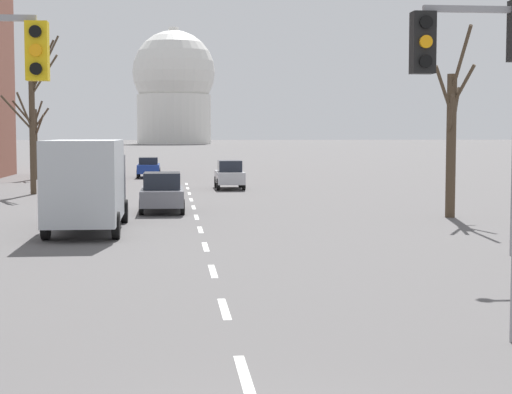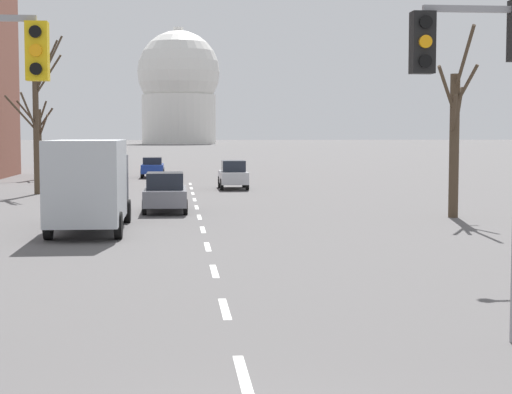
# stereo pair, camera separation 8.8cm
# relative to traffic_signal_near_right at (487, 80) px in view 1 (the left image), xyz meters

# --- Properties ---
(lane_stripe_0) EXTENTS (0.16, 2.00, 0.01)m
(lane_stripe_0) POSITION_rel_traffic_signal_near_right_xyz_m (-3.98, -1.44, -4.21)
(lane_stripe_0) COLOR silver
(lane_stripe_0) RESTS_ON ground_plane
(lane_stripe_1) EXTENTS (0.16, 2.00, 0.01)m
(lane_stripe_1) POSITION_rel_traffic_signal_near_right_xyz_m (-3.98, 3.06, -4.21)
(lane_stripe_1) COLOR silver
(lane_stripe_1) RESTS_ON ground_plane
(lane_stripe_2) EXTENTS (0.16, 2.00, 0.01)m
(lane_stripe_2) POSITION_rel_traffic_signal_near_right_xyz_m (-3.98, 7.56, -4.21)
(lane_stripe_2) COLOR silver
(lane_stripe_2) RESTS_ON ground_plane
(lane_stripe_3) EXTENTS (0.16, 2.00, 0.01)m
(lane_stripe_3) POSITION_rel_traffic_signal_near_right_xyz_m (-3.98, 12.06, -4.21)
(lane_stripe_3) COLOR silver
(lane_stripe_3) RESTS_ON ground_plane
(lane_stripe_4) EXTENTS (0.16, 2.00, 0.01)m
(lane_stripe_4) POSITION_rel_traffic_signal_near_right_xyz_m (-3.98, 16.56, -4.21)
(lane_stripe_4) COLOR silver
(lane_stripe_4) RESTS_ON ground_plane
(lane_stripe_5) EXTENTS (0.16, 2.00, 0.01)m
(lane_stripe_5) POSITION_rel_traffic_signal_near_right_xyz_m (-3.98, 21.06, -4.21)
(lane_stripe_5) COLOR silver
(lane_stripe_5) RESTS_ON ground_plane
(lane_stripe_6) EXTENTS (0.16, 2.00, 0.01)m
(lane_stripe_6) POSITION_rel_traffic_signal_near_right_xyz_m (-3.98, 25.56, -4.21)
(lane_stripe_6) COLOR silver
(lane_stripe_6) RESTS_ON ground_plane
(lane_stripe_7) EXTENTS (0.16, 2.00, 0.01)m
(lane_stripe_7) POSITION_rel_traffic_signal_near_right_xyz_m (-3.98, 30.06, -4.21)
(lane_stripe_7) COLOR silver
(lane_stripe_7) RESTS_ON ground_plane
(lane_stripe_8) EXTENTS (0.16, 2.00, 0.01)m
(lane_stripe_8) POSITION_rel_traffic_signal_near_right_xyz_m (-3.98, 34.56, -4.21)
(lane_stripe_8) COLOR silver
(lane_stripe_8) RESTS_ON ground_plane
(lane_stripe_9) EXTENTS (0.16, 2.00, 0.01)m
(lane_stripe_9) POSITION_rel_traffic_signal_near_right_xyz_m (-3.98, 39.06, -4.21)
(lane_stripe_9) COLOR silver
(lane_stripe_9) RESTS_ON ground_plane
(lane_stripe_10) EXTENTS (0.16, 2.00, 0.01)m
(lane_stripe_10) POSITION_rel_traffic_signal_near_right_xyz_m (-3.98, 43.56, -4.21)
(lane_stripe_10) COLOR silver
(lane_stripe_10) RESTS_ON ground_plane
(traffic_signal_near_right) EXTENTS (1.95, 0.34, 5.57)m
(traffic_signal_near_right) POSITION_rel_traffic_signal_near_right_xyz_m (0.00, 0.00, 0.00)
(traffic_signal_near_right) COLOR gray
(traffic_signal_near_right) RESTS_ON ground_plane
(street_lamp_right) EXTENTS (2.20, 0.36, 7.58)m
(street_lamp_right) POSITION_rel_traffic_signal_near_right_xyz_m (3.97, 9.44, 0.50)
(street_lamp_right) COLOR gray
(street_lamp_right) RESTS_ON ground_plane
(sedan_near_left) EXTENTS (1.68, 4.12, 1.73)m
(sedan_near_left) POSITION_rel_traffic_signal_near_right_xyz_m (-1.48, 38.13, -3.35)
(sedan_near_left) COLOR #B7B7BC
(sedan_near_left) RESTS_ON ground_plane
(sedan_near_right) EXTENTS (1.87, 4.36, 1.70)m
(sedan_near_right) POSITION_rel_traffic_signal_near_right_xyz_m (-5.37, 23.47, -3.37)
(sedan_near_right) COLOR slate
(sedan_near_right) RESTS_ON ground_plane
(sedan_mid_centre) EXTENTS (1.71, 4.18, 1.53)m
(sedan_mid_centre) POSITION_rel_traffic_signal_near_right_xyz_m (-6.67, 51.90, -3.42)
(sedan_mid_centre) COLOR navy
(sedan_mid_centre) RESTS_ON ground_plane
(delivery_truck) EXTENTS (2.44, 7.20, 3.14)m
(delivery_truck) POSITION_rel_traffic_signal_near_right_xyz_m (-7.84, 16.45, -2.52)
(delivery_truck) COLOR #333842
(delivery_truck) RESTS_ON ground_plane
(bare_tree_left_near) EXTENTS (2.51, 1.86, 5.73)m
(bare_tree_left_near) POSITION_rel_traffic_signal_near_right_xyz_m (-14.81, 50.16, -1.36)
(bare_tree_left_near) COLOR #473828
(bare_tree_left_near) RESTS_ON ground_plane
(bare_tree_right_near) EXTENTS (1.81, 3.28, 7.42)m
(bare_tree_right_near) POSITION_rel_traffic_signal_near_right_xyz_m (6.13, 19.91, -0.92)
(bare_tree_right_near) COLOR #473828
(bare_tree_right_near) RESTS_ON ground_plane
(bare_tree_left_far) EXTENTS (2.98, 1.77, 8.66)m
(bare_tree_left_far) POSITION_rel_traffic_signal_near_right_xyz_m (-12.49, 34.75, -0.41)
(bare_tree_left_far) COLOR #473828
(bare_tree_left_far) RESTS_ON ground_plane
(capitol_dome) EXTENTS (24.75, 24.75, 34.96)m
(capitol_dome) POSITION_rel_traffic_signal_near_right_xyz_m (-3.98, 247.17, 12.81)
(capitol_dome) COLOR silver
(capitol_dome) RESTS_ON ground_plane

